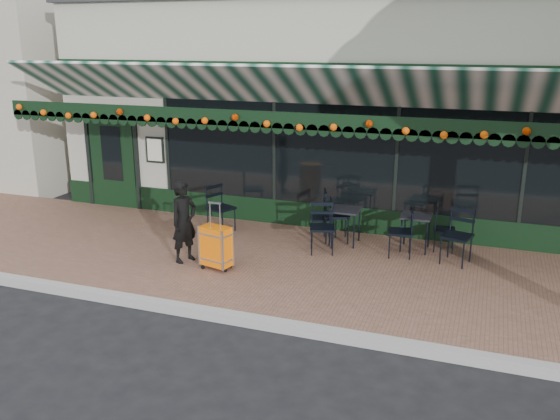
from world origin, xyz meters
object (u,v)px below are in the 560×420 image
(cafe_table_a, at_px, (416,219))
(chair_a_right, at_px, (444,230))
(chair_b_front, at_px, (322,228))
(chair_a_left, at_px, (400,232))
(chair_solo, at_px, (221,209))
(suitcase, at_px, (216,247))
(chair_b_right, at_px, (336,215))
(chair_a_front, at_px, (457,237))
(cafe_table_b, at_px, (345,212))
(chair_b_left, at_px, (321,219))
(woman, at_px, (184,222))

(cafe_table_a, distance_m, chair_a_right, 0.54)
(chair_a_right, xyz_separation_m, chair_b_front, (-2.01, -0.81, 0.06))
(chair_a_left, relative_size, chair_solo, 0.94)
(suitcase, height_order, chair_b_right, suitcase)
(chair_a_front, xyz_separation_m, chair_b_right, (-2.17, 0.45, 0.03))
(cafe_table_b, distance_m, chair_solo, 2.44)
(chair_a_left, bearing_deg, chair_b_right, -117.01)
(chair_a_left, distance_m, chair_b_right, 1.31)
(cafe_table_b, bearing_deg, chair_a_left, -16.49)
(chair_a_front, height_order, chair_b_right, chair_b_right)
(cafe_table_a, distance_m, cafe_table_b, 1.26)
(chair_a_right, height_order, chair_b_front, chair_b_front)
(suitcase, relative_size, cafe_table_b, 1.69)
(chair_a_right, relative_size, chair_b_left, 0.93)
(chair_a_right, bearing_deg, chair_a_left, 122.99)
(chair_a_front, distance_m, chair_b_right, 2.22)
(chair_a_front, bearing_deg, chair_b_left, -174.13)
(suitcase, height_order, chair_solo, suitcase)
(chair_a_front, distance_m, chair_solo, 4.43)
(chair_b_left, bearing_deg, chair_a_left, 58.53)
(suitcase, bearing_deg, chair_b_left, 72.66)
(chair_b_front, distance_m, chair_solo, 2.23)
(chair_a_front, relative_size, chair_solo, 1.02)
(chair_a_left, relative_size, chair_a_right, 1.12)
(chair_b_front, bearing_deg, chair_solo, 149.89)
(suitcase, bearing_deg, chair_a_right, 46.02)
(cafe_table_a, bearing_deg, woman, -152.32)
(cafe_table_a, relative_size, chair_a_front, 0.69)
(chair_solo, bearing_deg, cafe_table_b, -63.29)
(chair_a_front, xyz_separation_m, chair_b_front, (-2.25, -0.24, -0.03))
(chair_b_right, bearing_deg, suitcase, 124.12)
(chair_a_left, bearing_deg, chair_b_front, -86.74)
(chair_b_right, xyz_separation_m, chair_b_front, (-0.08, -0.69, -0.05))
(cafe_table_a, relative_size, cafe_table_b, 0.97)
(cafe_table_b, bearing_deg, chair_a_front, -9.92)
(chair_a_right, bearing_deg, cafe_table_b, 92.57)
(chair_a_left, xyz_separation_m, chair_a_right, (0.69, 0.53, -0.05))
(chair_b_left, distance_m, chair_b_right, 0.30)
(cafe_table_a, relative_size, chair_a_left, 0.75)
(chair_a_front, bearing_deg, chair_b_right, -176.37)
(woman, relative_size, chair_a_right, 1.83)
(chair_a_left, bearing_deg, suitcase, -68.08)
(woman, relative_size, chair_b_right, 1.41)
(chair_b_right, bearing_deg, chair_b_front, 154.08)
(chair_b_left, bearing_deg, chair_b_right, 80.57)
(chair_a_right, distance_m, chair_b_left, 2.22)
(suitcase, xyz_separation_m, chair_b_left, (1.20, 1.98, 0.03))
(woman, xyz_separation_m, suitcase, (0.65, -0.14, -0.32))
(chair_a_front, relative_size, chair_b_right, 0.95)
(cafe_table_a, distance_m, chair_a_front, 0.86)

